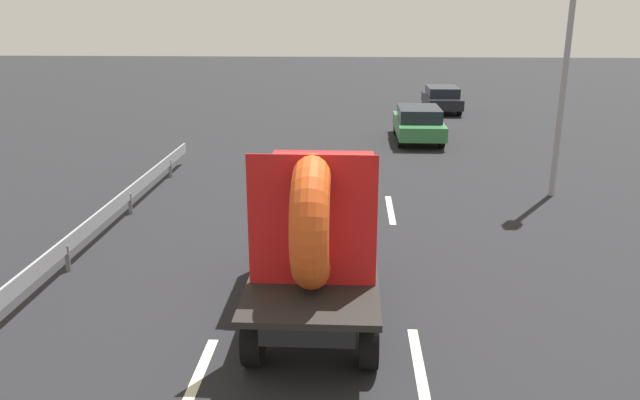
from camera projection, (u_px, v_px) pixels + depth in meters
ground_plane at (324, 290)px, 11.78m from camera, size 120.00×120.00×0.00m
flatbed_truck at (319, 217)px, 10.93m from camera, size 2.02×4.93×3.11m
distant_sedan at (418, 123)px, 24.95m from camera, size 1.78×4.16×1.36m
traffic_light at (569, 41)px, 16.52m from camera, size 0.42×0.36×6.66m
guardrail at (101, 217)px, 14.26m from camera, size 0.10×14.78×0.71m
lane_dash_left_near at (196, 381)px, 8.89m from camera, size 0.16×2.33×0.01m
lane_dash_left_far at (269, 208)px, 16.61m from camera, size 0.16×2.57×0.01m
lane_dash_right_near at (420, 371)px, 9.14m from camera, size 0.16×2.47×0.01m
lane_dash_right_far at (390, 209)px, 16.50m from camera, size 0.16×2.43×0.01m
oncoming_car at (442, 98)px, 32.11m from camera, size 1.68×3.92×1.28m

